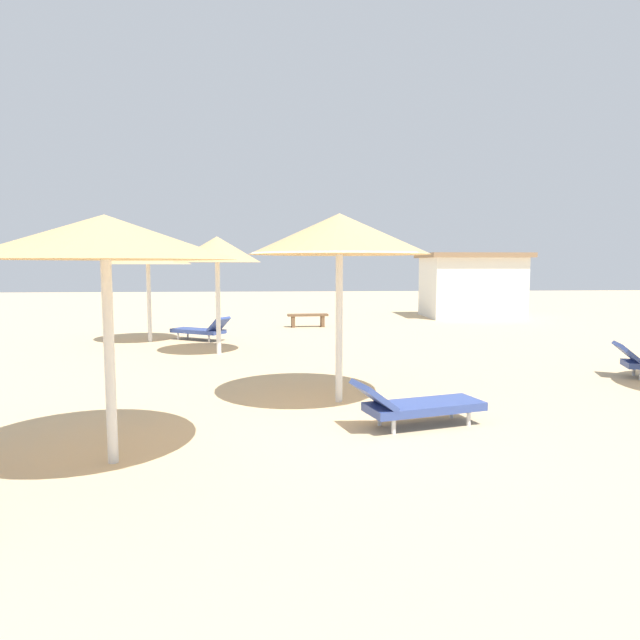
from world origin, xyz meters
The scene contains 9 objects.
ground_plane centered at (0.00, 0.00, 0.00)m, with size 80.00×80.00×0.00m, color #D1B284.
parasol_0 centered at (0.18, 1.11, 2.80)m, with size 2.99×2.99×3.14m.
parasol_1 centered at (-2.76, -1.57, 2.60)m, with size 2.93×2.93×2.86m.
parasol_2 centered at (-4.70, 8.83, 2.63)m, with size 2.54×2.54×2.96m.
parasol_5 centered at (-2.38, 6.34, 2.68)m, with size 2.21×2.21×3.02m.
lounger_0 centered at (1.12, -0.41, 0.32)m, with size 2.00×1.12×0.70m.
lounger_2 centered at (-3.19, 9.01, 0.32)m, with size 1.93×1.53×0.75m.
bench_0 centered at (0.24, 12.42, 0.35)m, with size 1.52×0.50×0.49m.
beach_cabana centered at (7.67, 15.93, 1.43)m, with size 4.37×3.35×2.81m.
Camera 1 is at (-0.81, -7.99, 2.30)m, focal length 31.05 mm.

